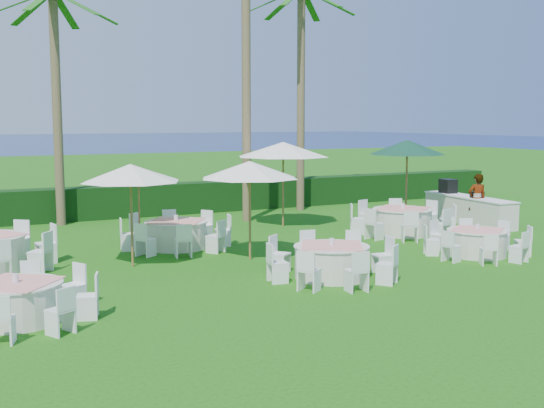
{
  "coord_description": "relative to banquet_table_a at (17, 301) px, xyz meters",
  "views": [
    {
      "loc": [
        -7.43,
        -13.49,
        3.7
      ],
      "look_at": [
        1.38,
        3.67,
        1.3
      ],
      "focal_mm": 45.0,
      "sensor_mm": 36.0,
      "label": 1
    }
  ],
  "objects": [
    {
      "name": "banquet_table_f",
      "position": [
        12.34,
        4.5,
        0.06
      ],
      "size": [
        3.35,
        3.35,
        1.01
      ],
      "color": "beige",
      "rests_on": "ground"
    },
    {
      "name": "staff_person",
      "position": [
        15.72,
        4.71,
        0.53
      ],
      "size": [
        0.76,
        0.6,
        1.83
      ],
      "primitive_type": "imported",
      "rotation": [
        0.0,
        0.0,
        2.87
      ],
      "color": "gray",
      "rests_on": "ground"
    },
    {
      "name": "buffet_table",
      "position": [
        15.92,
        5.33,
        0.13
      ],
      "size": [
        1.23,
        4.24,
        1.49
      ],
      "color": "beige",
      "rests_on": "ground"
    },
    {
      "name": "palm_b",
      "position": [
        2.85,
        11.55,
        4.07
      ],
      "size": [
        4.4,
        3.98,
        8.03
      ],
      "color": "brown",
      "rests_on": "ground"
    },
    {
      "name": "banquet_table_b",
      "position": [
        7.01,
        0.32,
        0.02
      ],
      "size": [
        3.12,
        3.12,
        0.94
      ],
      "color": "beige",
      "rests_on": "ground"
    },
    {
      "name": "palm_d",
      "position": [
        12.35,
        11.23,
        4.5
      ],
      "size": [
        4.28,
        4.35,
        8.86
      ],
      "color": "brown",
      "rests_on": "ground"
    },
    {
      "name": "umbrella_a",
      "position": [
        3.2,
        3.67,
        1.98
      ],
      "size": [
        2.5,
        2.5,
        2.6
      ],
      "color": "brown",
      "rests_on": "ground"
    },
    {
      "name": "banquet_table_a",
      "position": [
        0.0,
        0.0,
        0.0
      ],
      "size": [
        2.9,
        2.9,
        0.9
      ],
      "color": "beige",
      "rests_on": "ground"
    },
    {
      "name": "hedge",
      "position": [
        6.04,
        12.52,
        0.21
      ],
      "size": [
        34.0,
        1.0,
        1.2
      ],
      "primitive_type": "cube",
      "color": "black",
      "rests_on": "ground"
    },
    {
      "name": "ground",
      "position": [
        6.04,
        0.52,
        -0.39
      ],
      "size": [
        120.0,
        120.0,
        0.0
      ],
      "primitive_type": "plane",
      "color": "#19580F",
      "rests_on": "ground"
    },
    {
      "name": "banquet_table_c",
      "position": [
        11.96,
        0.76,
        -0.01
      ],
      "size": [
        2.84,
        2.84,
        0.88
      ],
      "color": "beige",
      "rests_on": "ground"
    },
    {
      "name": "palm_c",
      "position": [
        9.09,
        9.46,
        6.72
      ],
      "size": [
        4.4,
        3.96,
        13.23
      ],
      "color": "brown",
      "rests_on": "ground"
    },
    {
      "name": "umbrella_b",
      "position": [
        6.21,
        3.1,
        2.0
      ],
      "size": [
        2.62,
        2.62,
        2.62
      ],
      "color": "brown",
      "rests_on": "ground"
    },
    {
      "name": "umbrella_c",
      "position": [
        4.11,
        6.15,
        1.75
      ],
      "size": [
        2.42,
        2.42,
        2.34
      ],
      "color": "brown",
      "rests_on": "ground"
    },
    {
      "name": "banquet_table_e",
      "position": [
        5.02,
        5.56,
        0.03
      ],
      "size": [
        3.19,
        3.19,
        0.96
      ],
      "color": "beige",
      "rests_on": "ground"
    },
    {
      "name": "umbrella_d",
      "position": [
        9.66,
        7.7,
        2.29
      ],
      "size": [
        3.22,
        3.22,
        2.93
      ],
      "color": "brown",
      "rests_on": "ground"
    },
    {
      "name": "umbrella_green",
      "position": [
        13.84,
        6.24,
        2.34
      ],
      "size": [
        2.68,
        2.68,
        2.99
      ],
      "color": "brown",
      "rests_on": "ground"
    }
  ]
}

